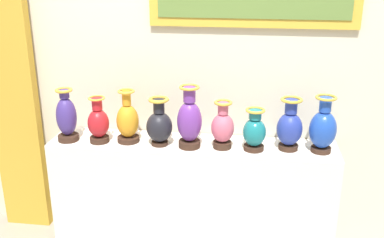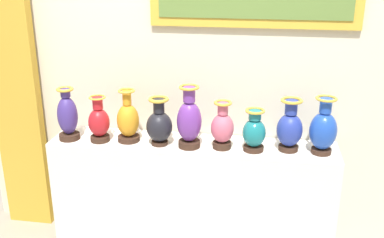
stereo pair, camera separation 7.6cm
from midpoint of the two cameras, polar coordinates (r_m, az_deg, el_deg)
The scene contains 12 objects.
display_shelf at distance 3.34m, azimuth 0.66°, elevation -9.66°, with size 1.99×0.38×0.84m, color silver.
back_wall at distance 3.22m, azimuth 1.64°, elevation 8.19°, with size 3.34×0.14×2.79m.
curtain_gold at distance 3.61m, azimuth -20.92°, elevation 4.80°, with size 0.36×0.08×2.41m, color gold.
vase_indigo at distance 3.27m, azimuth -14.73°, elevation 0.33°, with size 0.14×0.14×0.38m.
vase_crimson at distance 3.20m, azimuth -10.95°, elevation -0.40°, with size 0.15×0.15×0.33m.
vase_amber at distance 3.17m, azimuth -7.37°, elevation -0.19°, with size 0.15×0.15×0.37m.
vase_onyx at distance 3.09m, azimuth -3.43°, elevation -0.69°, with size 0.18×0.18×0.34m.
vase_violet at distance 3.03m, azimuth 0.37°, elevation -0.23°, with size 0.17×0.17×0.43m.
vase_rose at distance 3.03m, azimuth 4.55°, elevation -1.11°, with size 0.15×0.15×0.33m.
vase_teal at distance 3.03m, azimuth 8.53°, elevation -1.63°, with size 0.15×0.15×0.29m.
vase_cobalt at distance 3.06m, azimuth 12.87°, elevation -1.12°, with size 0.17×0.17×0.36m.
vase_sapphire at distance 3.07m, azimuth 16.85°, elevation -1.27°, with size 0.18×0.18×0.39m.
Camera 2 is at (0.48, -2.87, 2.07)m, focal length 42.44 mm.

